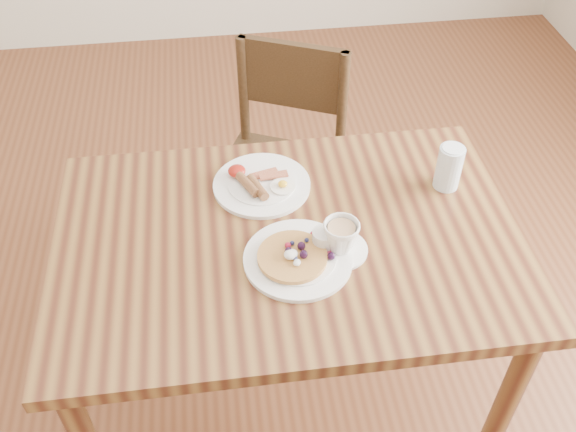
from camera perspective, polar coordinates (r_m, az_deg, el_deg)
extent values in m
plane|color=brown|center=(2.24, 0.00, -15.34)|extent=(5.00, 5.00, 0.00)
cube|color=brown|center=(1.66, 0.00, -2.25)|extent=(1.20, 0.80, 0.04)
cylinder|color=brown|center=(1.89, 18.62, -15.92)|extent=(0.06, 0.06, 0.71)
cylinder|color=brown|center=(2.26, 12.49, -1.34)|extent=(0.06, 0.06, 0.71)
cylinder|color=brown|center=(2.19, -15.42, -4.01)|extent=(0.06, 0.06, 0.71)
cube|color=#3D2716|center=(2.27, -0.96, 3.27)|extent=(0.56, 0.56, 0.04)
cylinder|color=#3D2716|center=(2.36, -6.40, -3.01)|extent=(0.04, 0.04, 0.43)
cylinder|color=#3D2716|center=(2.27, 2.08, -4.94)|extent=(0.04, 0.04, 0.43)
cylinder|color=#3D2716|center=(2.60, -3.50, 2.53)|extent=(0.04, 0.04, 0.43)
cylinder|color=#3D2716|center=(2.52, 4.24, 0.97)|extent=(0.04, 0.04, 0.43)
cylinder|color=#3D2716|center=(2.24, 4.83, 9.45)|extent=(0.04, 0.04, 0.43)
cylinder|color=#3D2716|center=(2.32, -3.98, 10.90)|extent=(0.04, 0.04, 0.43)
cube|color=#3D2716|center=(2.23, 0.44, 12.39)|extent=(0.36, 0.18, 0.24)
cylinder|color=white|center=(1.58, 0.89, -3.84)|extent=(0.27, 0.27, 0.01)
cylinder|color=white|center=(1.57, 0.90, -3.67)|extent=(0.19, 0.19, 0.01)
cylinder|color=#B22D59|center=(1.58, 2.64, -3.13)|extent=(0.07, 0.07, 0.00)
cylinder|color=#C68C47|center=(1.56, 0.38, -3.63)|extent=(0.17, 0.17, 0.01)
ellipsoid|color=white|center=(1.55, 0.23, -3.36)|extent=(0.03, 0.03, 0.02)
ellipsoid|color=white|center=(1.53, 0.91, -4.08)|extent=(0.02, 0.02, 0.01)
cylinder|color=white|center=(1.59, 3.22, -1.93)|extent=(0.06, 0.06, 0.04)
cylinder|color=#591E07|center=(1.58, 3.24, -1.52)|extent=(0.05, 0.05, 0.00)
sphere|color=black|center=(1.57, 1.40, -2.75)|extent=(0.02, 0.02, 0.02)
sphere|color=#1E234C|center=(1.58, 1.18, -2.28)|extent=(0.01, 0.01, 0.01)
sphere|color=#1E234C|center=(1.59, 0.20, -2.03)|extent=(0.01, 0.01, 0.01)
sphere|color=#B21938|center=(1.57, -0.03, -2.70)|extent=(0.02, 0.02, 0.02)
sphere|color=black|center=(1.55, -0.19, -3.23)|extent=(0.02, 0.02, 0.02)
sphere|color=#1E234C|center=(1.54, 0.56, -3.88)|extent=(0.01, 0.01, 0.01)
sphere|color=black|center=(1.55, 1.21, -3.19)|extent=(0.02, 0.02, 0.02)
sphere|color=#1E234C|center=(1.55, 3.61, -4.42)|extent=(0.01, 0.01, 0.01)
sphere|color=#B21938|center=(1.57, 3.85, -3.36)|extent=(0.01, 0.01, 0.01)
sphere|color=black|center=(1.60, 3.39, -2.25)|extent=(0.02, 0.02, 0.02)
cylinder|color=white|center=(1.78, -2.35, 2.79)|extent=(0.27, 0.27, 0.01)
cylinder|color=white|center=(1.78, -2.35, 2.96)|extent=(0.19, 0.19, 0.01)
cylinder|color=brown|center=(1.75, -3.61, 2.82)|extent=(0.06, 0.10, 0.03)
cylinder|color=brown|center=(1.74, -2.74, 2.57)|extent=(0.06, 0.10, 0.03)
cube|color=maroon|center=(1.79, -2.14, 3.78)|extent=(0.08, 0.04, 0.01)
cube|color=maroon|center=(1.78, -1.29, 3.64)|extent=(0.08, 0.03, 0.01)
cylinder|color=white|center=(1.75, -0.47, 2.64)|extent=(0.07, 0.07, 0.00)
ellipsoid|color=yellow|center=(1.75, -0.47, 2.88)|extent=(0.03, 0.03, 0.01)
ellipsoid|color=#A5190F|center=(1.79, -4.58, 4.01)|extent=(0.05, 0.05, 0.03)
cylinder|color=white|center=(1.61, 4.63, -2.98)|extent=(0.14, 0.14, 0.01)
imported|color=white|center=(1.58, 4.72, -1.83)|extent=(0.12, 0.12, 0.08)
cylinder|color=tan|center=(1.55, 4.78, -1.06)|extent=(0.07, 0.07, 0.00)
cylinder|color=silver|center=(1.80, 14.11, 4.21)|extent=(0.07, 0.07, 0.13)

